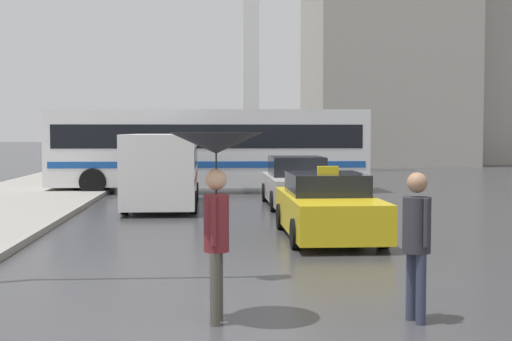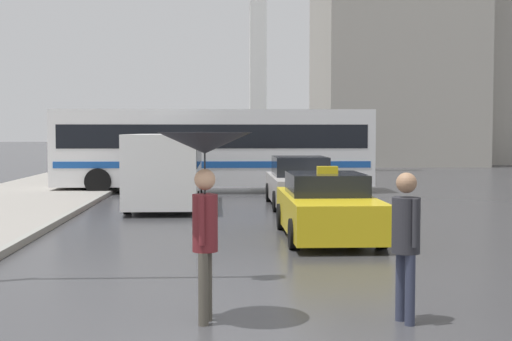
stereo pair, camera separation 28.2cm
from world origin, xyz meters
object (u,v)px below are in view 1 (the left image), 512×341
(ambulance_van, at_px, (163,167))
(traffic_light, at_px, (4,3))
(sedan_red, at_px, (297,184))
(pedestrian_with_umbrella, at_px, (216,167))
(city_bus, at_px, (209,146))
(pedestrian_man, at_px, (417,232))
(taxi, at_px, (327,208))

(ambulance_van, relative_size, traffic_light, 0.96)
(sedan_red, relative_size, ambulance_van, 0.85)
(pedestrian_with_umbrella, bearing_deg, ambulance_van, 17.24)
(city_bus, xyz_separation_m, pedestrian_with_umbrella, (0.06, -18.59, 0.14))
(city_bus, xyz_separation_m, pedestrian_man, (2.43, -18.71, -0.64))
(pedestrian_man, bearing_deg, ambulance_van, -179.30)
(taxi, xyz_separation_m, pedestrian_with_umbrella, (-2.47, -6.70, 1.21))
(ambulance_van, relative_size, pedestrian_man, 3.11)
(sedan_red, height_order, traffic_light, traffic_light)
(ambulance_van, bearing_deg, pedestrian_man, 106.05)
(sedan_red, distance_m, pedestrian_man, 13.34)
(pedestrian_man, height_order, traffic_light, traffic_light)
(sedan_red, bearing_deg, taxi, 88.54)
(city_bus, bearing_deg, ambulance_van, 166.21)
(sedan_red, height_order, pedestrian_man, pedestrian_man)
(ambulance_van, distance_m, city_bus, 5.66)
(ambulance_van, bearing_deg, traffic_light, 82.05)
(sedan_red, xyz_separation_m, pedestrian_man, (-0.25, -13.33, 0.40))
(pedestrian_with_umbrella, xyz_separation_m, traffic_light, (-2.98, 2.06, 2.24))
(taxi, bearing_deg, ambulance_van, -58.63)
(ambulance_van, distance_m, pedestrian_with_umbrella, 13.22)
(taxi, height_order, sedan_red, taxi)
(pedestrian_man, bearing_deg, taxi, 163.83)
(taxi, bearing_deg, traffic_light, 40.41)
(sedan_red, relative_size, traffic_light, 0.82)
(sedan_red, distance_m, city_bus, 6.10)
(ambulance_van, height_order, city_bus, city_bus)
(city_bus, distance_m, traffic_light, 16.95)
(city_bus, bearing_deg, pedestrian_with_umbrella, -179.30)
(city_bus, distance_m, pedestrian_with_umbrella, 18.59)
(pedestrian_man, bearing_deg, pedestrian_with_umbrella, -108.39)
(taxi, xyz_separation_m, city_bus, (-2.52, 11.89, 1.07))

